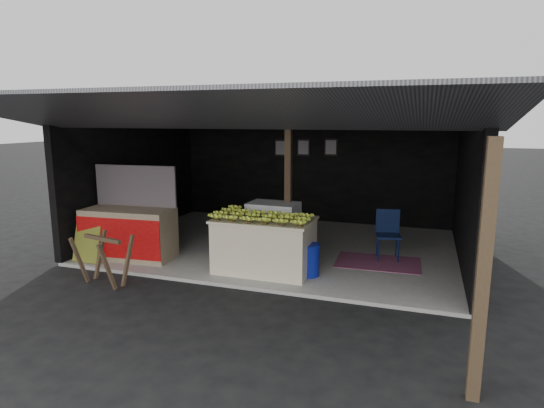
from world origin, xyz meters
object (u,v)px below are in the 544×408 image
(banana_table, at_px, (264,245))
(plastic_chair, at_px, (388,230))
(sawhorse, at_px, (103,255))
(water_barrel, at_px, (309,261))
(neighbor_stall, at_px, (129,231))
(white_crate, at_px, (273,229))

(banana_table, xyz_separation_m, plastic_chair, (1.94, 1.43, 0.08))
(sawhorse, xyz_separation_m, water_barrel, (3.04, 1.34, -0.19))
(banana_table, bearing_deg, neighbor_stall, -177.82)
(neighbor_stall, xyz_separation_m, plastic_chair, (4.60, 1.52, 0.03))
(white_crate, distance_m, sawhorse, 3.07)
(white_crate, distance_m, neighbor_stall, 2.71)
(white_crate, bearing_deg, water_barrel, -42.18)
(white_crate, distance_m, plastic_chair, 2.14)
(plastic_chair, bearing_deg, neighbor_stall, -172.11)
(neighbor_stall, distance_m, water_barrel, 3.45)
(banana_table, xyz_separation_m, sawhorse, (-2.26, -1.33, -0.01))
(white_crate, distance_m, water_barrel, 1.30)
(white_crate, xyz_separation_m, water_barrel, (0.92, -0.89, -0.26))
(sawhorse, bearing_deg, white_crate, 58.84)
(neighbor_stall, bearing_deg, water_barrel, -2.76)
(banana_table, relative_size, plastic_chair, 1.81)
(white_crate, relative_size, plastic_chair, 1.12)
(neighbor_stall, distance_m, sawhorse, 1.30)
(white_crate, relative_size, neighbor_stall, 0.60)
(neighbor_stall, height_order, plastic_chair, neighbor_stall)
(banana_table, xyz_separation_m, white_crate, (-0.14, 0.89, 0.05))
(sawhorse, bearing_deg, plastic_chair, 45.81)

